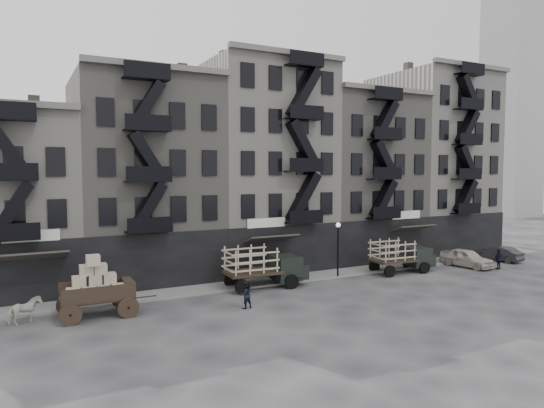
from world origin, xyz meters
name	(u,v)px	position (x,y,z in m)	size (l,w,h in m)	color
ground	(324,290)	(0.00, 0.00, 0.00)	(140.00, 140.00, 0.00)	#38383A
sidewalk	(297,278)	(0.00, 3.75, 0.07)	(55.00, 2.50, 0.15)	slate
building_midwest	(144,180)	(-10.00, 9.83, 7.50)	(10.00, 11.35, 16.20)	slate
building_center	(261,168)	(0.00, 9.82, 8.50)	(10.00, 11.35, 18.20)	#AEAAA0
building_mideast	(355,178)	(10.00, 9.83, 7.50)	(10.00, 11.35, 16.20)	slate
building_east	(431,163)	(20.00, 9.82, 9.00)	(10.00, 11.35, 19.20)	#AEAAA0
lamp_post	(338,242)	(3.00, 2.60, 2.78)	(0.36, 0.36, 4.28)	black
distant_tower	(514,26)	(60.00, 30.00, 33.76)	(8.00, 8.00, 66.00)	gray
horse	(25,311)	(-18.50, 1.30, 0.71)	(0.76, 1.67, 1.41)	beige
wagon	(95,282)	(-14.96, 0.74, 2.03)	(4.21, 2.28, 3.55)	black
stake_truck_west	(264,264)	(-3.44, 2.45, 1.69)	(6.02, 2.72, 2.97)	black
stake_truck_east	(402,254)	(8.67, 1.79, 1.55)	(5.56, 2.60, 2.72)	black
car_east	(467,258)	(15.27, 0.97, 0.78)	(1.83, 4.55, 1.55)	beige
car_far	(499,253)	(20.17, 1.56, 0.68)	(1.43, 4.10, 1.35)	#232426
pedestrian_mid	(245,295)	(-6.74, -1.65, 0.84)	(0.81, 0.63, 1.67)	black
policeman	(499,259)	(16.75, -1.02, 0.84)	(0.99, 0.41, 1.69)	black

